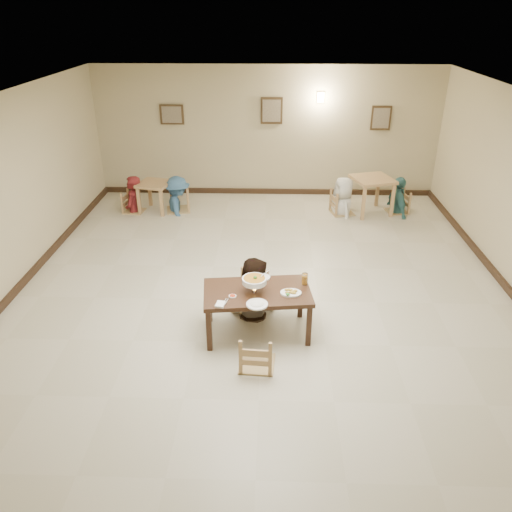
{
  "coord_description": "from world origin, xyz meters",
  "views": [
    {
      "loc": [
        0.11,
        -6.69,
        4.17
      ],
      "look_at": [
        -0.09,
        -0.23,
        0.9
      ],
      "focal_mm": 35.0,
      "sensor_mm": 36.0,
      "label": 1
    }
  ],
  "objects_px": {
    "bg_chair_ll": "(132,193)",
    "bg_chair_lr": "(177,188)",
    "chair_far": "(249,278)",
    "bg_chair_rl": "(343,192)",
    "bg_diner_b": "(176,177)",
    "main_diner": "(252,259)",
    "bg_chair_rr": "(399,192)",
    "bg_diner_c": "(345,178)",
    "bg_diner_d": "(401,177)",
    "chair_near": "(257,334)",
    "curry_warmer": "(254,281)",
    "main_table": "(257,296)",
    "bg_table_right": "(372,184)",
    "bg_diner_a": "(130,176)",
    "drink_glass": "(305,279)",
    "bg_table_left": "(155,188)"
  },
  "relations": [
    {
      "from": "bg_table_left",
      "to": "bg_diner_c",
      "type": "bearing_deg",
      "value": -0.29
    },
    {
      "from": "main_table",
      "to": "bg_diner_a",
      "type": "xyz_separation_m",
      "value": [
        -2.9,
        4.53,
        0.22
      ]
    },
    {
      "from": "chair_far",
      "to": "bg_diner_b",
      "type": "xyz_separation_m",
      "value": [
        -1.79,
        3.99,
        0.27
      ]
    },
    {
      "from": "main_table",
      "to": "bg_chair_lr",
      "type": "bearing_deg",
      "value": 106.04
    },
    {
      "from": "bg_chair_ll",
      "to": "bg_diner_b",
      "type": "relative_size",
      "value": 0.57
    },
    {
      "from": "bg_chair_ll",
      "to": "bg_chair_lr",
      "type": "height_order",
      "value": "bg_chair_lr"
    },
    {
      "from": "bg_diner_b",
      "to": "bg_chair_lr",
      "type": "bearing_deg",
      "value": -0.0
    },
    {
      "from": "curry_warmer",
      "to": "bg_chair_rl",
      "type": "xyz_separation_m",
      "value": [
        1.8,
        4.62,
        -0.36
      ]
    },
    {
      "from": "chair_near",
      "to": "bg_diner_a",
      "type": "relative_size",
      "value": 0.58
    },
    {
      "from": "chair_far",
      "to": "bg_chair_lr",
      "type": "xyz_separation_m",
      "value": [
        -1.79,
        3.99,
        0.02
      ]
    },
    {
      "from": "bg_chair_rr",
      "to": "bg_diner_d",
      "type": "relative_size",
      "value": 0.58
    },
    {
      "from": "main_diner",
      "to": "bg_chair_rr",
      "type": "height_order",
      "value": "main_diner"
    },
    {
      "from": "bg_table_right",
      "to": "bg_diner_d",
      "type": "bearing_deg",
      "value": 5.64
    },
    {
      "from": "bg_chair_lr",
      "to": "bg_diner_b",
      "type": "xyz_separation_m",
      "value": [
        0.0,
        0.0,
        0.25
      ]
    },
    {
      "from": "bg_chair_rl",
      "to": "chair_far",
      "type": "bearing_deg",
      "value": 140.32
    },
    {
      "from": "chair_far",
      "to": "drink_glass",
      "type": "bearing_deg",
      "value": -10.95
    },
    {
      "from": "chair_far",
      "to": "bg_diner_a",
      "type": "relative_size",
      "value": 0.63
    },
    {
      "from": "chair_far",
      "to": "bg_table_right",
      "type": "height_order",
      "value": "chair_far"
    },
    {
      "from": "bg_chair_rr",
      "to": "bg_table_right",
      "type": "bearing_deg",
      "value": -93.58
    },
    {
      "from": "bg_diner_a",
      "to": "bg_diner_d",
      "type": "relative_size",
      "value": 1.02
    },
    {
      "from": "bg_chair_lr",
      "to": "bg_chair_rr",
      "type": "relative_size",
      "value": 1.14
    },
    {
      "from": "main_table",
      "to": "bg_chair_rl",
      "type": "height_order",
      "value": "bg_chair_rl"
    },
    {
      "from": "bg_table_right",
      "to": "bg_chair_lr",
      "type": "height_order",
      "value": "bg_chair_lr"
    },
    {
      "from": "curry_warmer",
      "to": "bg_table_right",
      "type": "height_order",
      "value": "curry_warmer"
    },
    {
      "from": "bg_table_right",
      "to": "bg_chair_lr",
      "type": "bearing_deg",
      "value": 179.98
    },
    {
      "from": "bg_table_right",
      "to": "bg_diner_d",
      "type": "distance_m",
      "value": 0.64
    },
    {
      "from": "main_diner",
      "to": "drink_glass",
      "type": "relative_size",
      "value": 10.77
    },
    {
      "from": "chair_far",
      "to": "bg_diner_d",
      "type": "relative_size",
      "value": 0.64
    },
    {
      "from": "bg_chair_rr",
      "to": "bg_diner_c",
      "type": "bearing_deg",
      "value": -93.95
    },
    {
      "from": "bg_diner_a",
      "to": "bg_diner_b",
      "type": "relative_size",
      "value": 1.05
    },
    {
      "from": "main_table",
      "to": "bg_table_right",
      "type": "bearing_deg",
      "value": 56.42
    },
    {
      "from": "curry_warmer",
      "to": "bg_diner_c",
      "type": "height_order",
      "value": "bg_diner_c"
    },
    {
      "from": "bg_chair_ll",
      "to": "bg_chair_lr",
      "type": "relative_size",
      "value": 0.83
    },
    {
      "from": "bg_chair_rr",
      "to": "bg_diner_a",
      "type": "xyz_separation_m",
      "value": [
        -5.89,
        -0.17,
        0.36
      ]
    },
    {
      "from": "bg_chair_lr",
      "to": "bg_diner_d",
      "type": "height_order",
      "value": "bg_diner_d"
    },
    {
      "from": "bg_diner_a",
      "to": "main_diner",
      "type": "bearing_deg",
      "value": 39.14
    },
    {
      "from": "chair_far",
      "to": "bg_chair_rl",
      "type": "xyz_separation_m",
      "value": [
        1.89,
        3.94,
        -0.02
      ]
    },
    {
      "from": "bg_chair_ll",
      "to": "bg_diner_c",
      "type": "height_order",
      "value": "bg_diner_c"
    },
    {
      "from": "chair_far",
      "to": "bg_chair_rr",
      "type": "bearing_deg",
      "value": 70.93
    },
    {
      "from": "bg_diner_c",
      "to": "bg_chair_ll",
      "type": "bearing_deg",
      "value": -101.91
    },
    {
      "from": "bg_table_right",
      "to": "bg_chair_ll",
      "type": "height_order",
      "value": "bg_chair_ll"
    },
    {
      "from": "main_diner",
      "to": "bg_diner_b",
      "type": "xyz_separation_m",
      "value": [
        -1.83,
        4.09,
        -0.1
      ]
    },
    {
      "from": "main_table",
      "to": "bg_diner_d",
      "type": "bearing_deg",
      "value": 51.05
    },
    {
      "from": "main_diner",
      "to": "bg_table_right",
      "type": "relative_size",
      "value": 1.76
    },
    {
      "from": "bg_chair_rl",
      "to": "bg_chair_rr",
      "type": "xyz_separation_m",
      "value": [
        1.23,
        0.11,
        -0.03
      ]
    },
    {
      "from": "bg_table_right",
      "to": "bg_chair_rl",
      "type": "height_order",
      "value": "bg_chair_rl"
    },
    {
      "from": "bg_chair_lr",
      "to": "bg_chair_rl",
      "type": "xyz_separation_m",
      "value": [
        3.68,
        -0.05,
        -0.04
      ]
    },
    {
      "from": "main_diner",
      "to": "bg_chair_rr",
      "type": "distance_m",
      "value": 5.19
    },
    {
      "from": "drink_glass",
      "to": "bg_chair_rr",
      "type": "relative_size",
      "value": 0.18
    },
    {
      "from": "chair_near",
      "to": "curry_warmer",
      "type": "distance_m",
      "value": 0.79
    }
  ]
}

